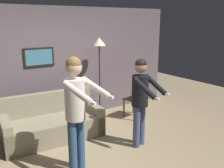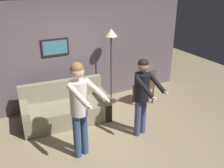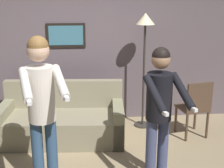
% 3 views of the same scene
% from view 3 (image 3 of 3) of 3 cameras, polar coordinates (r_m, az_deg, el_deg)
% --- Properties ---
extents(back_wall_assembly, '(6.40, 0.09, 2.60)m').
position_cam_3_polar(back_wall_assembly, '(5.44, -4.54, 6.56)').
color(back_wall_assembly, '#605359').
rests_on(back_wall_assembly, ground_plane).
extents(couch, '(1.96, 1.00, 0.87)m').
position_cam_3_polar(couch, '(4.97, -9.07, -6.88)').
color(couch, gray).
rests_on(couch, ground_plane).
extents(torchiere_lamp, '(0.30, 0.30, 1.92)m').
position_cam_3_polar(torchiere_lamp, '(5.08, 6.04, 8.73)').
color(torchiere_lamp, '#332D28').
rests_on(torchiere_lamp, ground_plane).
extents(person_standing_left, '(0.55, 0.77, 1.80)m').
position_cam_3_polar(person_standing_left, '(3.46, -12.76, -2.89)').
color(person_standing_left, '#2E4B6E').
rests_on(person_standing_left, ground_plane).
extents(person_standing_right, '(0.53, 0.67, 1.65)m').
position_cam_3_polar(person_standing_right, '(3.66, 8.70, -3.58)').
color(person_standing_right, '#40486E').
rests_on(person_standing_right, ground_plane).
extents(dining_chair_distant, '(0.49, 0.49, 0.93)m').
position_cam_3_polar(dining_chair_distant, '(5.03, 14.99, -3.91)').
color(dining_chair_distant, '#4C3828').
rests_on(dining_chair_distant, ground_plane).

